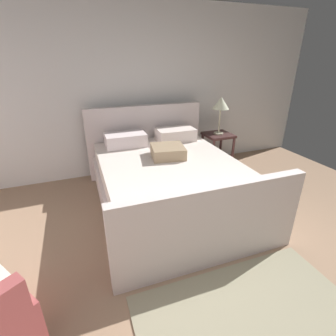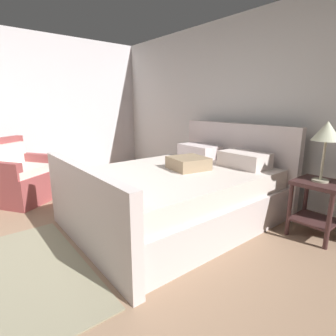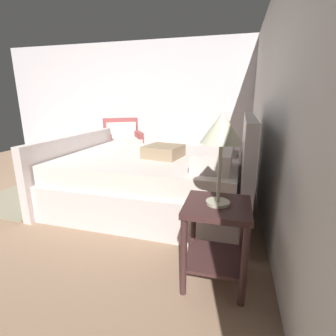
{
  "view_description": "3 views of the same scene",
  "coord_description": "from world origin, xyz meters",
  "px_view_note": "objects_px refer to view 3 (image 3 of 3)",
  "views": [
    {
      "loc": [
        -1.12,
        -0.94,
        1.8
      ],
      "look_at": [
        -0.08,
        1.75,
        0.51
      ],
      "focal_mm": 27.02,
      "sensor_mm": 36.0,
      "label": 1
    },
    {
      "loc": [
        2.14,
        -0.26,
        1.36
      ],
      "look_at": [
        -0.08,
        1.59,
        0.66
      ],
      "focal_mm": 28.33,
      "sensor_mm": 36.0,
      "label": 2
    },
    {
      "loc": [
        2.74,
        2.65,
        1.28
      ],
      "look_at": [
        -0.07,
        1.9,
        0.48
      ],
      "focal_mm": 26.73,
      "sensor_mm": 36.0,
      "label": 3
    }
  ],
  "objects_px": {
    "table_lamp_right": "(222,131)",
    "armchair": "(123,146)",
    "bed": "(156,178)",
    "nightstand_right": "(216,230)"
  },
  "relations": [
    {
      "from": "bed",
      "to": "table_lamp_right",
      "type": "relative_size",
      "value": 3.85
    },
    {
      "from": "table_lamp_right",
      "to": "armchair",
      "type": "relative_size",
      "value": 0.6
    },
    {
      "from": "bed",
      "to": "nightstand_right",
      "type": "height_order",
      "value": "bed"
    },
    {
      "from": "armchair",
      "to": "bed",
      "type": "bearing_deg",
      "value": 34.45
    },
    {
      "from": "table_lamp_right",
      "to": "bed",
      "type": "bearing_deg",
      "value": -146.04
    },
    {
      "from": "table_lamp_right",
      "to": "armchair",
      "type": "bearing_deg",
      "value": -145.74
    },
    {
      "from": "bed",
      "to": "armchair",
      "type": "bearing_deg",
      "value": -145.55
    },
    {
      "from": "armchair",
      "to": "nightstand_right",
      "type": "bearing_deg",
      "value": 34.26
    },
    {
      "from": "nightstand_right",
      "to": "table_lamp_right",
      "type": "relative_size",
      "value": 0.99
    },
    {
      "from": "bed",
      "to": "armchair",
      "type": "height_order",
      "value": "bed"
    }
  ]
}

